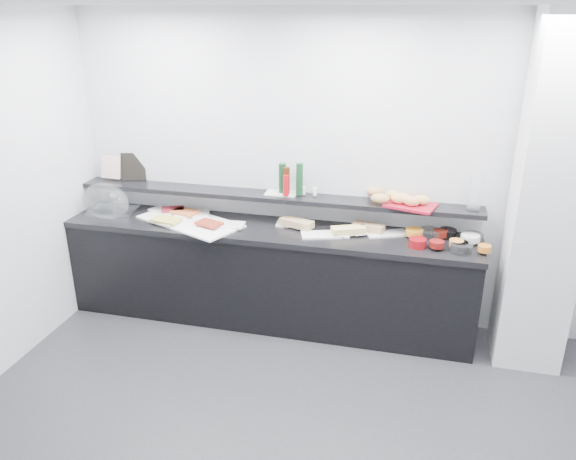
% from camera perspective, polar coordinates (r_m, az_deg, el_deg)
% --- Properties ---
extents(back_wall, '(5.00, 0.02, 2.70)m').
position_cam_1_polar(back_wall, '(4.87, 6.74, 5.69)').
color(back_wall, silver).
rests_on(back_wall, ground).
extents(ceiling, '(5.00, 5.00, 0.00)m').
position_cam_1_polar(ceiling, '(2.71, 1.99, 22.03)').
color(ceiling, white).
rests_on(ceiling, back_wall).
extents(column, '(0.50, 0.50, 2.70)m').
position_cam_1_polar(column, '(4.60, 25.00, 2.78)').
color(column, silver).
rests_on(column, ground).
extents(buffet_cabinet, '(3.60, 0.60, 0.85)m').
position_cam_1_polar(buffet_cabinet, '(5.06, -2.07, -4.78)').
color(buffet_cabinet, black).
rests_on(buffet_cabinet, ground).
extents(counter_top, '(3.62, 0.62, 0.05)m').
position_cam_1_polar(counter_top, '(4.88, -2.14, -0.04)').
color(counter_top, black).
rests_on(counter_top, buffet_cabinet).
extents(wall_shelf, '(3.60, 0.25, 0.04)m').
position_cam_1_polar(wall_shelf, '(4.95, -1.63, 3.43)').
color(wall_shelf, black).
rests_on(wall_shelf, back_wall).
extents(cloche_base, '(0.45, 0.33, 0.04)m').
position_cam_1_polar(cloche_base, '(5.44, -17.34, 1.80)').
color(cloche_base, '#B8BBC0').
rests_on(cloche_base, counter_top).
extents(cloche_dome, '(0.55, 0.43, 0.34)m').
position_cam_1_polar(cloche_dome, '(5.40, -18.06, 2.75)').
color(cloche_dome, white).
rests_on(cloche_dome, cloche_base).
extents(linen_runner, '(1.05, 0.79, 0.01)m').
position_cam_1_polar(linen_runner, '(5.07, -9.92, 0.86)').
color(linen_runner, white).
rests_on(linen_runner, counter_top).
extents(platter_meat_a, '(0.32, 0.28, 0.01)m').
position_cam_1_polar(platter_meat_a, '(5.35, -12.38, 1.97)').
color(platter_meat_a, white).
rests_on(platter_meat_a, linen_runner).
extents(food_meat_a, '(0.24, 0.20, 0.02)m').
position_cam_1_polar(food_meat_a, '(5.30, -11.61, 2.08)').
color(food_meat_a, maroon).
rests_on(food_meat_a, platter_meat_a).
extents(platter_salmon, '(0.37, 0.30, 0.01)m').
position_cam_1_polar(platter_salmon, '(5.22, -9.73, 1.69)').
color(platter_salmon, white).
rests_on(platter_salmon, linen_runner).
extents(food_salmon, '(0.27, 0.21, 0.02)m').
position_cam_1_polar(food_salmon, '(5.21, -10.44, 1.82)').
color(food_salmon, orange).
rests_on(food_salmon, platter_salmon).
extents(platter_cheese, '(0.31, 0.26, 0.01)m').
position_cam_1_polar(platter_cheese, '(5.07, -12.37, 0.89)').
color(platter_cheese, white).
rests_on(platter_cheese, linen_runner).
extents(food_cheese, '(0.27, 0.20, 0.02)m').
position_cam_1_polar(food_cheese, '(5.04, -12.26, 1.00)').
color(food_cheese, '#CAC14E').
rests_on(food_cheese, platter_cheese).
extents(platter_meat_b, '(0.27, 0.19, 0.01)m').
position_cam_1_polar(platter_meat_b, '(4.90, -6.02, 0.54)').
color(platter_meat_b, white).
rests_on(platter_meat_b, linen_runner).
extents(food_meat_b, '(0.25, 0.20, 0.02)m').
position_cam_1_polar(food_meat_b, '(4.90, -8.01, 0.67)').
color(food_meat_b, maroon).
rests_on(food_meat_b, platter_meat_b).
extents(sandwich_plate_left, '(0.34, 0.18, 0.01)m').
position_cam_1_polar(sandwich_plate_left, '(4.93, 0.72, 0.59)').
color(sandwich_plate_left, silver).
rests_on(sandwich_plate_left, counter_top).
extents(sandwich_food_left, '(0.32, 0.20, 0.06)m').
position_cam_1_polar(sandwich_food_left, '(4.85, 0.87, 0.72)').
color(sandwich_food_left, tan).
rests_on(sandwich_food_left, sandwich_plate_left).
extents(tongs_left, '(0.16, 0.04, 0.01)m').
position_cam_1_polar(tongs_left, '(4.83, 0.77, 0.31)').
color(tongs_left, '#B6B9BD').
rests_on(tongs_left, sandwich_plate_left).
extents(sandwich_plate_mid, '(0.43, 0.28, 0.01)m').
position_cam_1_polar(sandwich_plate_mid, '(4.71, 3.77, -0.48)').
color(sandwich_plate_mid, white).
rests_on(sandwich_plate_mid, counter_top).
extents(sandwich_food_mid, '(0.30, 0.21, 0.06)m').
position_cam_1_polar(sandwich_food_mid, '(4.72, 6.17, -0.04)').
color(sandwich_food_mid, '#E4CB77').
rests_on(sandwich_food_mid, sandwich_plate_mid).
extents(tongs_mid, '(0.16, 0.01, 0.01)m').
position_cam_1_polar(tongs_mid, '(4.65, 5.19, -0.68)').
color(tongs_mid, silver).
rests_on(tongs_mid, sandwich_plate_mid).
extents(sandwich_plate_right, '(0.38, 0.28, 0.01)m').
position_cam_1_polar(sandwich_plate_right, '(4.79, 10.03, -0.37)').
color(sandwich_plate_right, white).
rests_on(sandwich_plate_right, counter_top).
extents(sandwich_food_right, '(0.28, 0.17, 0.06)m').
position_cam_1_polar(sandwich_food_right, '(4.81, 8.18, 0.29)').
color(sandwich_food_right, tan).
rests_on(sandwich_food_right, sandwich_plate_right).
extents(tongs_right, '(0.14, 0.09, 0.01)m').
position_cam_1_polar(tongs_right, '(4.71, 7.76, -0.49)').
color(tongs_right, '#B3B6BA').
rests_on(tongs_right, sandwich_plate_right).
extents(bowl_glass_fruit, '(0.19, 0.19, 0.07)m').
position_cam_1_polar(bowl_glass_fruit, '(4.79, 14.22, -0.36)').
color(bowl_glass_fruit, white).
rests_on(bowl_glass_fruit, counter_top).
extents(fill_glass_fruit, '(0.16, 0.16, 0.05)m').
position_cam_1_polar(fill_glass_fruit, '(4.76, 12.72, -0.22)').
color(fill_glass_fruit, orange).
rests_on(fill_glass_fruit, bowl_glass_fruit).
extents(bowl_black_jam, '(0.18, 0.18, 0.07)m').
position_cam_1_polar(bowl_black_jam, '(4.84, 15.90, -0.32)').
color(bowl_black_jam, black).
rests_on(bowl_black_jam, counter_top).
extents(fill_black_jam, '(0.13, 0.13, 0.05)m').
position_cam_1_polar(fill_black_jam, '(4.79, 15.22, -0.32)').
color(fill_black_jam, '#50120B').
rests_on(fill_black_jam, bowl_black_jam).
extents(bowl_glass_cream, '(0.16, 0.16, 0.07)m').
position_cam_1_polar(bowl_glass_cream, '(4.81, 18.32, -0.74)').
color(bowl_glass_cream, white).
rests_on(bowl_glass_cream, counter_top).
extents(fill_glass_cream, '(0.16, 0.16, 0.05)m').
position_cam_1_polar(fill_glass_cream, '(4.77, 18.03, -0.76)').
color(fill_glass_cream, white).
rests_on(fill_glass_cream, bowl_glass_cream).
extents(bowl_red_jam, '(0.17, 0.17, 0.07)m').
position_cam_1_polar(bowl_red_jam, '(4.59, 13.03, -1.28)').
color(bowl_red_jam, maroon).
rests_on(bowl_red_jam, counter_top).
extents(fill_red_jam, '(0.14, 0.14, 0.05)m').
position_cam_1_polar(fill_red_jam, '(4.57, 14.88, -1.39)').
color(fill_red_jam, '#620F0E').
rests_on(fill_red_jam, bowl_red_jam).
extents(bowl_glass_salmon, '(0.21, 0.21, 0.07)m').
position_cam_1_polar(bowl_glass_salmon, '(4.59, 17.15, -1.71)').
color(bowl_glass_salmon, white).
rests_on(bowl_glass_salmon, counter_top).
extents(fill_glass_salmon, '(0.14, 0.14, 0.05)m').
position_cam_1_polar(fill_glass_salmon, '(4.63, 16.74, -1.28)').
color(fill_glass_salmon, orange).
rests_on(fill_glass_salmon, bowl_glass_salmon).
extents(bowl_black_fruit, '(0.17, 0.17, 0.07)m').
position_cam_1_polar(bowl_black_fruit, '(4.61, 17.02, -1.55)').
color(bowl_black_fruit, black).
rests_on(bowl_black_fruit, counter_top).
extents(fill_black_fruit, '(0.13, 0.13, 0.05)m').
position_cam_1_polar(fill_black_fruit, '(4.60, 19.33, -1.76)').
color(fill_black_fruit, '#C96D1B').
rests_on(fill_black_fruit, bowl_black_fruit).
extents(framed_print, '(0.24, 0.13, 0.26)m').
position_cam_1_polar(framed_print, '(5.52, -15.43, 6.21)').
color(framed_print, black).
rests_on(framed_print, wall_shelf).
extents(print_art, '(0.21, 0.06, 0.22)m').
position_cam_1_polar(print_art, '(5.58, -17.57, 6.13)').
color(print_art, beige).
rests_on(print_art, framed_print).
extents(condiment_tray, '(0.28, 0.18, 0.01)m').
position_cam_1_polar(condiment_tray, '(4.95, -0.69, 3.76)').
color(condiment_tray, white).
rests_on(condiment_tray, wall_shelf).
extents(bottle_green_a, '(0.07, 0.07, 0.26)m').
position_cam_1_polar(bottle_green_a, '(4.92, -0.57, 5.30)').
color(bottle_green_a, '#0E3417').
rests_on(bottle_green_a, condiment_tray).
extents(bottle_brown, '(0.07, 0.07, 0.24)m').
position_cam_1_polar(bottle_brown, '(4.88, -0.18, 5.03)').
color(bottle_brown, '#3D1C0B').
rests_on(bottle_brown, condiment_tray).
extents(bottle_green_b, '(0.07, 0.07, 0.28)m').
position_cam_1_polar(bottle_green_b, '(4.85, 1.18, 5.19)').
color(bottle_green_b, '#113E1E').
rests_on(bottle_green_b, condiment_tray).
extents(bottle_hot, '(0.05, 0.05, 0.18)m').
position_cam_1_polar(bottle_hot, '(4.85, -0.21, 4.55)').
color(bottle_hot, '#B70D15').
rests_on(bottle_hot, condiment_tray).
extents(shaker_salt, '(0.04, 0.04, 0.07)m').
position_cam_1_polar(shaker_salt, '(4.87, 2.75, 3.94)').
color(shaker_salt, white).
rests_on(shaker_salt, condiment_tray).
extents(shaker_pepper, '(0.05, 0.05, 0.07)m').
position_cam_1_polar(shaker_pepper, '(4.89, 1.58, 4.03)').
color(shaker_pepper, silver).
rests_on(shaker_pepper, condiment_tray).
extents(bread_tray, '(0.45, 0.37, 0.02)m').
position_cam_1_polar(bread_tray, '(4.74, 12.35, 2.46)').
color(bread_tray, maroon).
rests_on(bread_tray, wall_shelf).
extents(bread_roll_nw, '(0.15, 0.10, 0.08)m').
position_cam_1_polar(bread_roll_nw, '(4.86, 8.82, 3.84)').
color(bread_roll_nw, '#B57945').
rests_on(bread_roll_nw, bread_tray).
extents(bread_roll_n, '(0.16, 0.14, 0.08)m').
position_cam_1_polar(bread_roll_n, '(4.81, 10.61, 3.50)').
color(bread_roll_n, tan).
rests_on(bread_roll_n, bread_tray).
extents(bread_roll_sw, '(0.16, 0.10, 0.08)m').
position_cam_1_polar(bread_roll_sw, '(4.70, 9.33, 3.19)').
color(bread_roll_sw, '#C2884A').
rests_on(bread_roll_sw, bread_tray).
extents(bread_roll_s, '(0.15, 0.10, 0.08)m').
position_cam_1_polar(bread_roll_s, '(4.72, 11.26, 3.13)').
color(bread_roll_s, tan).
rests_on(bread_roll_s, bread_tray).
extents(bread_roll_se, '(0.14, 0.09, 0.08)m').
position_cam_1_polar(bread_roll_se, '(4.68, 12.45, 2.87)').
color(bread_roll_se, '#D58B51').
rests_on(bread_roll_se, bread_tray).
extents(bread_roll_midw, '(0.16, 0.11, 0.08)m').
position_cam_1_polar(bread_roll_midw, '(4.76, 11.52, 3.26)').
color(bread_roll_midw, tan).
rests_on(bread_roll_midw, bread_tray).
extents(bread_roll_mide, '(0.15, 0.11, 0.08)m').
position_cam_1_polar(bread_roll_mide, '(4.73, 13.42, 2.99)').
color(bread_roll_mide, tan).
rests_on(bread_roll_mide, bread_tray).
extents(carafe, '(0.14, 0.14, 0.30)m').
position_cam_1_polar(carafe, '(4.73, 18.44, 3.56)').
color(carafe, white).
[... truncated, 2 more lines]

